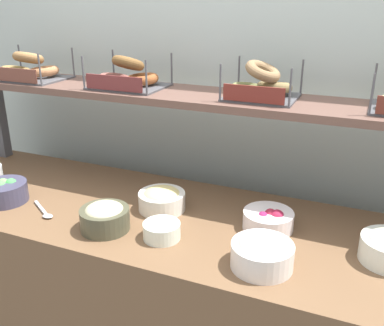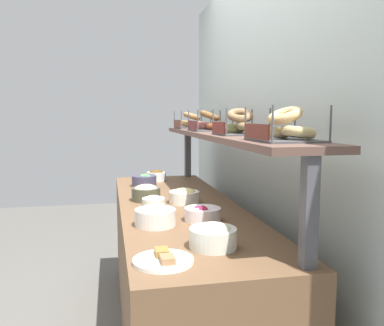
{
  "view_description": "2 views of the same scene",
  "coord_description": "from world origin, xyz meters",
  "px_view_note": "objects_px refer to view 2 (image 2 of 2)",
  "views": [
    {
      "loc": [
        0.69,
        -1.36,
        1.66
      ],
      "look_at": [
        0.1,
        0.03,
        1.07
      ],
      "focal_mm": 41.04,
      "sensor_mm": 36.0,
      "label": 1
    },
    {
      "loc": [
        2.31,
        -0.4,
        1.38
      ],
      "look_at": [
        0.06,
        0.07,
        1.11
      ],
      "focal_mm": 37.05,
      "sensor_mm": 36.0,
      "label": 2
    }
  ],
  "objects_px": {
    "bowl_egg_salad": "(184,196)",
    "serving_plate_white": "(163,260)",
    "serving_spoon_near_plate": "(143,191)",
    "bowl_tuna_salad": "(146,192)",
    "bagel_basket_cinnamon_raisin": "(209,124)",
    "bowl_beet_salad": "(203,214)",
    "bowl_chocolate_spread": "(156,175)",
    "bagel_basket_everything": "(191,123)",
    "bowl_veggie_mix": "(144,180)",
    "bowl_scallion_spread": "(155,215)",
    "bagel_basket_plain": "(284,129)",
    "bowl_potato_salad": "(213,236)",
    "bagel_basket_poppy": "(239,126)",
    "bowl_cream_cheese": "(153,202)"
  },
  "relations": [
    {
      "from": "bowl_beet_salad",
      "to": "bowl_cream_cheese",
      "type": "distance_m",
      "value": 0.39
    },
    {
      "from": "bowl_veggie_mix",
      "to": "bowl_potato_salad",
      "type": "distance_m",
      "value": 1.48
    },
    {
      "from": "bowl_veggie_mix",
      "to": "serving_plate_white",
      "type": "height_order",
      "value": "bowl_veggie_mix"
    },
    {
      "from": "bowl_veggie_mix",
      "to": "bowl_potato_salad",
      "type": "height_order",
      "value": "bowl_potato_salad"
    },
    {
      "from": "serving_spoon_near_plate",
      "to": "bagel_basket_everything",
      "type": "distance_m",
      "value": 0.74
    },
    {
      "from": "serving_plate_white",
      "to": "bowl_veggie_mix",
      "type": "bearing_deg",
      "value": 177.48
    },
    {
      "from": "bowl_egg_salad",
      "to": "serving_plate_white",
      "type": "distance_m",
      "value": 1.0
    },
    {
      "from": "bowl_scallion_spread",
      "to": "bowl_cream_cheese",
      "type": "relative_size",
      "value": 1.5
    },
    {
      "from": "bowl_potato_salad",
      "to": "bagel_basket_poppy",
      "type": "xyz_separation_m",
      "value": [
        -0.52,
        0.28,
        0.43
      ]
    },
    {
      "from": "bowl_veggie_mix",
      "to": "bagel_basket_everything",
      "type": "distance_m",
      "value": 0.61
    },
    {
      "from": "bowl_chocolate_spread",
      "to": "bowl_veggie_mix",
      "type": "relative_size",
      "value": 0.84
    },
    {
      "from": "bowl_tuna_salad",
      "to": "bagel_basket_poppy",
      "type": "distance_m",
      "value": 0.77
    },
    {
      "from": "bowl_scallion_spread",
      "to": "bowl_egg_salad",
      "type": "xyz_separation_m",
      "value": [
        -0.47,
        0.23,
        -0.01
      ]
    },
    {
      "from": "bowl_scallion_spread",
      "to": "bowl_potato_salad",
      "type": "distance_m",
      "value": 0.42
    },
    {
      "from": "bowl_potato_salad",
      "to": "bagel_basket_plain",
      "type": "xyz_separation_m",
      "value": [
        0.02,
        0.29,
        0.43
      ]
    },
    {
      "from": "bowl_veggie_mix",
      "to": "bowl_egg_salad",
      "type": "bearing_deg",
      "value": 16.5
    },
    {
      "from": "bowl_tuna_salad",
      "to": "bagel_basket_poppy",
      "type": "relative_size",
      "value": 0.67
    },
    {
      "from": "bowl_tuna_salad",
      "to": "bowl_beet_salad",
      "type": "bearing_deg",
      "value": 23.29
    },
    {
      "from": "serving_spoon_near_plate",
      "to": "bagel_basket_everything",
      "type": "height_order",
      "value": "bagel_basket_everything"
    },
    {
      "from": "bowl_egg_salad",
      "to": "bagel_basket_plain",
      "type": "height_order",
      "value": "bagel_basket_plain"
    },
    {
      "from": "bowl_tuna_salad",
      "to": "bagel_basket_plain",
      "type": "distance_m",
      "value": 1.17
    },
    {
      "from": "bowl_veggie_mix",
      "to": "bowl_tuna_salad",
      "type": "relative_size",
      "value": 1.03
    },
    {
      "from": "bowl_egg_salad",
      "to": "bagel_basket_poppy",
      "type": "distance_m",
      "value": 0.59
    },
    {
      "from": "bowl_cream_cheese",
      "to": "bagel_basket_cinnamon_raisin",
      "type": "bearing_deg",
      "value": 130.55
    },
    {
      "from": "bowl_veggie_mix",
      "to": "bowl_cream_cheese",
      "type": "bearing_deg",
      "value": -0.9
    },
    {
      "from": "bowl_beet_salad",
      "to": "serving_spoon_near_plate",
      "type": "distance_m",
      "value": 0.87
    },
    {
      "from": "bowl_potato_salad",
      "to": "serving_plate_white",
      "type": "relative_size",
      "value": 0.86
    },
    {
      "from": "bowl_scallion_spread",
      "to": "bowl_veggie_mix",
      "type": "xyz_separation_m",
      "value": [
        -1.1,
        0.04,
        -0.01
      ]
    },
    {
      "from": "bagel_basket_everything",
      "to": "bagel_basket_poppy",
      "type": "distance_m",
      "value": 1.11
    },
    {
      "from": "bowl_tuna_salad",
      "to": "bagel_basket_cinnamon_raisin",
      "type": "relative_size",
      "value": 0.59
    },
    {
      "from": "bowl_veggie_mix",
      "to": "bowl_chocolate_spread",
      "type": "bearing_deg",
      "value": 153.54
    },
    {
      "from": "bowl_scallion_spread",
      "to": "bowl_tuna_salad",
      "type": "distance_m",
      "value": 0.59
    },
    {
      "from": "bowl_egg_salad",
      "to": "bagel_basket_everything",
      "type": "distance_m",
      "value": 0.92
    },
    {
      "from": "bowl_egg_salad",
      "to": "bagel_basket_poppy",
      "type": "xyz_separation_m",
      "value": [
        0.32,
        0.24,
        0.43
      ]
    },
    {
      "from": "bagel_basket_everything",
      "to": "bagel_basket_poppy",
      "type": "xyz_separation_m",
      "value": [
        1.11,
        0.03,
        0.0
      ]
    },
    {
      "from": "bowl_tuna_salad",
      "to": "serving_plate_white",
      "type": "height_order",
      "value": "bowl_tuna_salad"
    },
    {
      "from": "serving_plate_white",
      "to": "bagel_basket_cinnamon_raisin",
      "type": "distance_m",
      "value": 1.4
    },
    {
      "from": "bagel_basket_everything",
      "to": "serving_plate_white",
      "type": "bearing_deg",
      "value": -14.92
    },
    {
      "from": "bowl_chocolate_spread",
      "to": "bowl_potato_salad",
      "type": "relative_size",
      "value": 0.81
    },
    {
      "from": "bowl_veggie_mix",
      "to": "bowl_tuna_salad",
      "type": "bearing_deg",
      "value": -3.82
    },
    {
      "from": "bowl_chocolate_spread",
      "to": "bowl_cream_cheese",
      "type": "relative_size",
      "value": 1.18
    },
    {
      "from": "bowl_beet_salad",
      "to": "bowl_tuna_salad",
      "type": "height_order",
      "value": "bowl_tuna_salad"
    },
    {
      "from": "bowl_cream_cheese",
      "to": "serving_spoon_near_plate",
      "type": "height_order",
      "value": "bowl_cream_cheese"
    },
    {
      "from": "bowl_egg_salad",
      "to": "bowl_chocolate_spread",
      "type": "relative_size",
      "value": 1.19
    },
    {
      "from": "bowl_beet_salad",
      "to": "bagel_basket_everything",
      "type": "distance_m",
      "value": 1.31
    },
    {
      "from": "bagel_basket_cinnamon_raisin",
      "to": "bowl_cream_cheese",
      "type": "bearing_deg",
      "value": -49.45
    },
    {
      "from": "bowl_cream_cheese",
      "to": "bagel_basket_everything",
      "type": "bearing_deg",
      "value": 155.34
    },
    {
      "from": "bowl_chocolate_spread",
      "to": "bagel_basket_everything",
      "type": "bearing_deg",
      "value": 72.99
    },
    {
      "from": "bowl_veggie_mix",
      "to": "bowl_beet_salad",
      "type": "bearing_deg",
      "value": 10.78
    },
    {
      "from": "bowl_egg_salad",
      "to": "serving_spoon_near_plate",
      "type": "height_order",
      "value": "bowl_egg_salad"
    }
  ]
}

